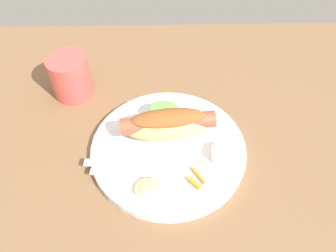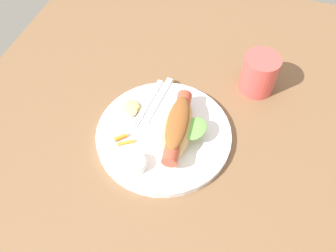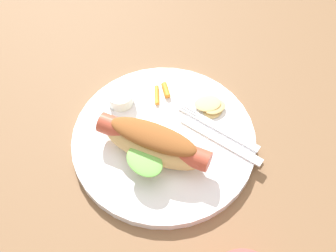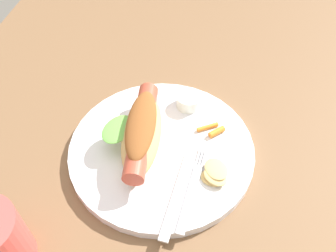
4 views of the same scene
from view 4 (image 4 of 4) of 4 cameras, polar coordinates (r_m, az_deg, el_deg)
The scene contains 8 objects.
ground_plane at distance 59.68cm, azimuth 1.60°, elevation -5.05°, with size 120.00×90.00×1.80cm, color brown.
plate at distance 58.77cm, azimuth -0.93°, elevation -3.45°, with size 28.87×28.87×1.60cm, color white.
hot_dog at distance 56.06cm, azimuth -4.12°, elevation -0.83°, with size 17.83×10.17×5.88cm.
sauce_ramekin at distance 63.09cm, azimuth 3.58°, elevation 3.84°, with size 4.23×4.23×2.22cm, color white.
fork at distance 53.43cm, azimuth 3.70°, elevation -9.81°, with size 14.52×2.40×0.40cm.
knife at distance 52.98cm, azimuth 1.45°, elevation -10.52°, with size 14.23×1.40×0.36cm, color silver.
chips_pile at distance 54.65cm, azimuth 7.23°, elevation -7.30°, with size 6.04×4.98×1.46cm.
carrot_garnish at distance 59.99cm, azimuth 6.89°, elevation -0.59°, with size 3.36×4.60×0.97cm.
Camera 4 is at (34.48, 5.04, 47.55)cm, focal length 39.79 mm.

